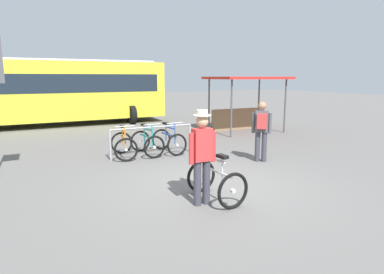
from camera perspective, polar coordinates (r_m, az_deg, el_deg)
name	(u,v)px	position (r m, az deg, el deg)	size (l,w,h in m)	color
ground_plane	(210,185)	(7.17, 3.21, -8.26)	(80.00, 80.00, 0.00)	#605E5B
bike_rack_rail	(152,134)	(9.66, -6.91, 0.45)	(2.50, 0.28, 0.88)	#99999E
racked_bike_orange	(124,145)	(9.65, -11.75, -1.34)	(0.89, 1.23, 0.98)	black
racked_bike_teal	(147,143)	(9.84, -7.81, -0.99)	(0.66, 1.09, 0.97)	black
racked_bike_blue	(169,141)	(10.08, -4.04, -0.65)	(0.67, 1.12, 0.98)	black
featured_bicycle	(212,173)	(6.29, 3.54, -6.30)	(0.66, 1.21, 1.09)	black
person_with_featured_bike	(202,154)	(5.84, 1.76, -2.90)	(0.53, 0.32, 1.72)	#383842
pedestrian_with_backpack	(262,128)	(9.08, 11.95, 1.58)	(0.47, 0.47, 1.64)	#383842
bus_distant	(57,89)	(17.04, -22.33, 7.75)	(10.15, 3.87, 3.08)	yellow
market_stall	(242,98)	(14.33, 8.65, 6.67)	(3.33, 2.62, 2.30)	#4C4C51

